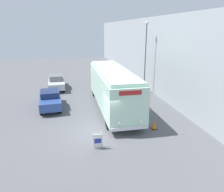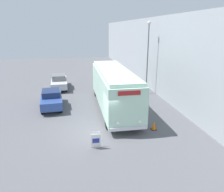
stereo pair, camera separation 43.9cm
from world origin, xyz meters
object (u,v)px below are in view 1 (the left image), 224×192
Objects in this scene: parked_car_mid at (56,82)px; sign_board at (98,141)px; parked_car_near at (50,99)px; traffic_cone at (154,125)px; vintage_bus at (113,87)px; streetlamp at (146,49)px.

sign_board is at bearing -81.66° from parked_car_mid.
parked_car_near is at bearing 112.75° from sign_board.
sign_board is 0.22× the size of parked_car_near.
parked_car_near is 6.54m from parked_car_mid.
sign_board is 4.50m from traffic_cone.
vintage_bus is 6.46m from streetlamp.
parked_car_near is at bearing -95.65° from parked_car_mid.
parked_car_near is (-9.58, -2.84, -3.89)m from streetlamp.
traffic_cone is at bearing -43.22° from parked_car_near.
parked_car_near is (-3.12, 7.44, 0.34)m from sign_board.
streetlamp is at bearing -24.80° from parked_car_mid.
streetlamp reaches higher than sign_board.
parked_car_mid reaches higher than parked_car_near.
sign_board is at bearing -109.20° from vintage_bus.
vintage_bus is 2.23× the size of parked_car_mid.
vintage_bus reaches higher than traffic_cone.
vintage_bus is 11.52× the size of sign_board.
traffic_cone is (4.17, 1.68, -0.14)m from sign_board.
streetlamp is 1.53× the size of parked_car_mid.
parked_car_mid is 14.15m from traffic_cone.
parked_car_mid is (-9.28, 3.69, -3.89)m from streetlamp.
vintage_bus reaches higher than parked_car_mid.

